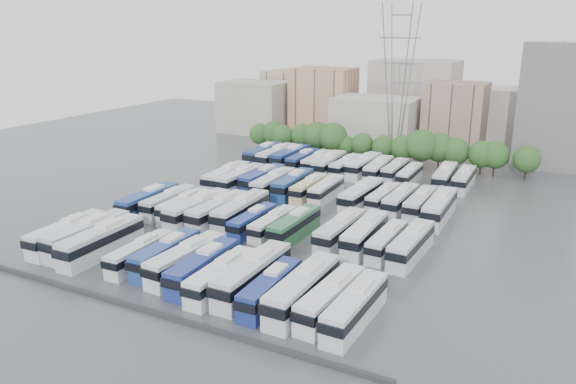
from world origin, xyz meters
The scene contains 57 objects.
ground centered at (0.00, 0.00, 0.00)m, with size 220.00×220.00×0.00m, color #424447.
parapet centered at (0.00, -33.00, 0.25)m, with size 56.00×0.50×0.50m, color #2D2D30.
tree_line centered at (0.37, 42.09, 4.45)m, with size 65.18×8.09×8.53m.
city_buildings centered at (-7.46, 71.86, 7.87)m, with size 102.00×35.00×20.00m.
apartment_tower centered at (34.00, 58.00, 13.00)m, with size 14.00×14.00×26.00m, color silver.
electricity_pylon centered at (2.00, 50.00, 18.66)m, with size 9.00×6.91×33.83m.
bus_r0_s0 centered at (-21.31, -23.66, 1.96)m, with size 3.26×12.79×3.98m.
bus_r0_s1 centered at (-18.20, -23.02, 2.09)m, with size 3.22×13.61×4.25m.
bus_r0_s2 centered at (-14.80, -23.77, 2.10)m, with size 3.23×13.66×4.27m.
bus_r0_s4 centered at (-8.17, -23.88, 1.70)m, with size 2.72×11.09×3.46m.
bus_r0_s5 centered at (-4.94, -22.74, 1.83)m, with size 2.93×11.93×3.72m.
bus_r0_s6 centered at (-1.47, -23.18, 1.94)m, with size 3.34×12.71×3.95m.
bus_r0_s7 centered at (1.68, -24.01, 1.92)m, with size 3.24×12.59×3.92m.
bus_r0_s8 centered at (4.90, -24.97, 1.84)m, with size 2.81×11.97×3.74m.
bus_r0_s9 centered at (8.16, -23.42, 2.10)m, with size 3.02×13.67×4.29m.
bus_r0_s10 centered at (11.36, -24.95, 1.79)m, with size 3.01×11.74×3.65m.
bus_r0_s11 centered at (14.87, -24.09, 2.11)m, with size 3.02×13.70×4.30m.
bus_r0_s12 centered at (18.20, -24.20, 1.90)m, with size 3.31×12.43×3.86m.
bus_r0_s13 centered at (21.19, -24.82, 1.92)m, with size 2.95×12.50×3.91m.
bus_r1_s0 centered at (-21.35, -7.18, 1.97)m, with size 3.13×12.88×4.02m.
bus_r1_s1 centered at (-18.26, -5.73, 1.83)m, with size 2.68×11.91×3.73m.
bus_r1_s2 centered at (-15.01, -6.10, 1.80)m, with size 3.14×11.79×3.66m.
bus_r1_s3 centered at (-11.39, -7.21, 2.08)m, with size 3.63×13.63×4.24m.
bus_r1_s4 centered at (-8.22, -6.27, 2.03)m, with size 3.32×13.30×4.14m.
bus_r1_s5 centered at (-5.09, -4.84, 2.09)m, with size 3.56×13.69×4.26m.
bus_r1_s6 centered at (-1.76, -6.92, 1.68)m, with size 2.39×10.89×3.42m.
bus_r1_s7 centered at (1.59, -6.76, 1.68)m, with size 2.50×10.96×3.43m.
bus_r1_s8 centered at (4.86, -6.29, 1.87)m, with size 2.81×12.19×3.81m.
bus_r1_s10 centered at (11.49, -5.29, 1.94)m, with size 3.13×12.67×3.95m.
bus_r1_s11 centered at (14.95, -4.91, 1.96)m, with size 2.98×12.77×3.99m.
bus_r1_s12 centered at (18.25, -5.49, 1.70)m, with size 2.64×11.07×3.46m.
bus_r1_s13 centered at (21.61, -5.72, 1.94)m, with size 3.15×12.66×3.95m.
bus_r2_s1 centered at (-18.12, 10.88, 2.05)m, with size 3.47×13.41×4.17m.
bus_r2_s2 centered at (-15.04, 10.85, 2.01)m, with size 2.98×13.07×4.09m.
bus_r2_s3 centered at (-11.71, 13.20, 1.95)m, with size 3.16×12.76×3.98m.
bus_r2_s4 centered at (-8.20, 10.99, 2.02)m, with size 3.27×13.20×4.12m.
bus_r2_s5 centered at (-4.96, 12.40, 1.99)m, with size 3.33×13.00×4.05m.
bus_r2_s6 centered at (-1.67, 12.20, 1.77)m, with size 2.64×11.55×3.61m.
bus_r2_s7 centered at (1.45, 12.66, 1.76)m, with size 2.82×11.52×3.59m.
bus_r2_s9 centered at (8.28, 11.63, 2.03)m, with size 3.53×13.29×4.13m.
bus_r2_s10 centered at (11.61, 13.00, 1.69)m, with size 2.83×11.03×3.43m.
bus_r2_s11 centered at (14.77, 12.47, 1.86)m, with size 2.92×12.15×3.79m.
bus_r2_s12 centered at (18.10, 12.26, 1.88)m, with size 2.75×12.20×3.82m.
bus_r2_s13 centered at (21.43, 10.99, 2.07)m, with size 3.18×13.52×4.22m.
bus_r3_s0 centered at (-21.52, 30.62, 2.05)m, with size 3.02×13.36×4.18m.
bus_r3_s1 centered at (-18.03, 30.22, 2.08)m, with size 3.25×13.58×4.24m.
bus_r3_s2 centered at (-14.79, 30.68, 2.08)m, with size 3.40×13.62×4.25m.
bus_r3_s3 centered at (-11.57, 29.97, 1.88)m, with size 2.84×12.27×3.84m.
bus_r3_s4 centered at (-8.19, 29.90, 1.88)m, with size 3.24×12.33×3.83m.
bus_r3_s5 centered at (-5.15, 29.06, 2.02)m, with size 3.34×13.18×4.11m.
bus_r3_s6 centered at (-1.67, 29.67, 1.83)m, with size 3.11×11.98×3.73m.
bus_r3_s7 centered at (1.53, 31.15, 1.99)m, with size 3.38×13.05×4.06m.
bus_r3_s8 centered at (5.04, 30.01, 1.94)m, with size 3.20×12.70×3.96m.
bus_r3_s9 centered at (8.15, 31.01, 1.78)m, with size 2.57×11.58×3.63m.
bus_r3_s10 centered at (11.49, 29.36, 1.70)m, with size 2.44×11.02×3.46m.
bus_r3_s12 centered at (17.97, 30.36, 1.96)m, with size 3.40×12.86×4.00m.
bus_r3_s13 centered at (21.39, 30.63, 1.83)m, with size 2.81×11.92×3.73m.
Camera 1 is at (38.81, -73.44, 29.61)m, focal length 35.00 mm.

